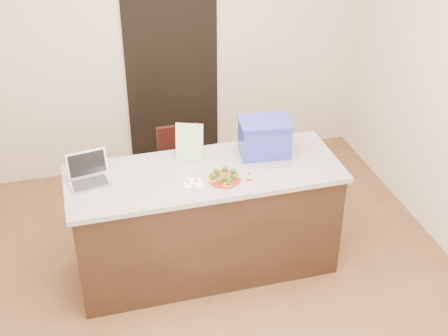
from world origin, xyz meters
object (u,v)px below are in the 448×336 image
object	(u,v)px
napkin	(193,183)
laptop	(88,174)
chair	(181,166)
blue_box	(265,137)
island	(206,221)
plate	(224,179)
yogurt_bottle	(249,178)

from	to	relation	value
napkin	laptop	bearing A→B (deg)	161.59
chair	blue_box	bearing A→B (deg)	-50.72
island	plate	size ratio (longest dim) A/B	8.71
yogurt_bottle	blue_box	world-z (taller)	blue_box
chair	napkin	bearing A→B (deg)	-94.32
napkin	laptop	distance (m)	0.76
island	plate	distance (m)	0.50
plate	laptop	world-z (taller)	laptop
laptop	chair	world-z (taller)	laptop
laptop	plate	bearing A→B (deg)	-24.09
island	yogurt_bottle	distance (m)	0.60
laptop	chair	distance (m)	1.20
plate	napkin	distance (m)	0.23
chair	island	bearing A→B (deg)	-87.05
island	chair	size ratio (longest dim) A/B	2.45
plate	napkin	xyz separation A→B (m)	(-0.23, 0.01, -0.01)
island	napkin	distance (m)	0.49
chair	yogurt_bottle	bearing A→B (deg)	-72.61
yogurt_bottle	blue_box	xyz separation A→B (m)	(0.23, 0.36, 0.11)
yogurt_bottle	chair	size ratio (longest dim) A/B	0.09
plate	napkin	bearing A→B (deg)	176.30
island	napkin	world-z (taller)	napkin
plate	island	bearing A→B (deg)	126.33
island	blue_box	size ratio (longest dim) A/B	4.87
napkin	blue_box	world-z (taller)	blue_box
yogurt_bottle	blue_box	bearing A→B (deg)	56.85
yogurt_bottle	laptop	xyz separation A→B (m)	(-1.12, 0.32, 0.03)
island	napkin	size ratio (longest dim) A/B	15.51
laptop	yogurt_bottle	bearing A→B (deg)	-25.32
plate	chair	distance (m)	1.08
yogurt_bottle	chair	xyz separation A→B (m)	(-0.30, 1.05, -0.47)
plate	blue_box	size ratio (longest dim) A/B	0.56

